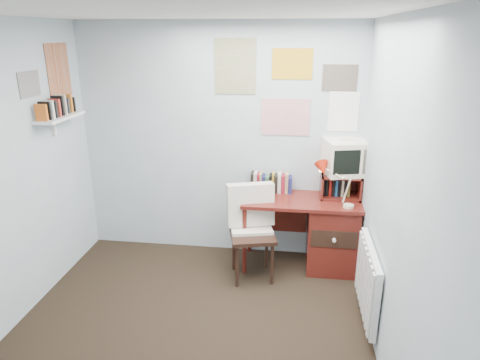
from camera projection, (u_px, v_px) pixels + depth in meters
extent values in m
plane|color=black|center=(182.00, 352.00, 3.35)|extent=(3.50, 3.50, 0.00)
cube|color=silver|center=(219.00, 143.00, 4.58)|extent=(3.00, 0.02, 2.50)
cube|color=silver|center=(400.00, 216.00, 2.76)|extent=(0.02, 3.50, 2.50)
cube|color=white|center=(164.00, 10.00, 2.53)|extent=(3.00, 3.50, 0.02)
cube|color=maroon|center=(301.00, 201.00, 4.38)|extent=(1.20, 0.55, 0.03)
cube|color=maroon|center=(332.00, 236.00, 4.46)|extent=(0.50, 0.50, 0.72)
cylinder|color=maroon|center=(244.00, 241.00, 4.35)|extent=(0.04, 0.04, 0.72)
cylinder|color=maroon|center=(249.00, 222.00, 4.79)|extent=(0.04, 0.04, 0.72)
cube|color=maroon|center=(277.00, 218.00, 4.75)|extent=(0.64, 0.02, 0.30)
cube|color=black|center=(252.00, 236.00, 4.25)|extent=(0.56, 0.55, 0.92)
cube|color=red|center=(350.00, 189.00, 4.10)|extent=(0.30, 0.27, 0.38)
cube|color=maroon|center=(340.00, 185.00, 4.39)|extent=(0.40, 0.30, 0.25)
cube|color=#EDE1C7|center=(345.00, 156.00, 4.31)|extent=(0.48, 0.45, 0.38)
cube|color=maroon|center=(279.00, 182.00, 4.54)|extent=(0.60, 0.14, 0.22)
cube|color=white|center=(368.00, 281.00, 3.55)|extent=(0.09, 0.80, 0.60)
cube|color=white|center=(60.00, 117.00, 4.02)|extent=(0.20, 0.62, 0.24)
cube|color=white|center=(286.00, 88.00, 4.30)|extent=(1.20, 0.01, 0.90)
cube|color=white|center=(45.00, 76.00, 3.91)|extent=(0.01, 0.70, 0.60)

